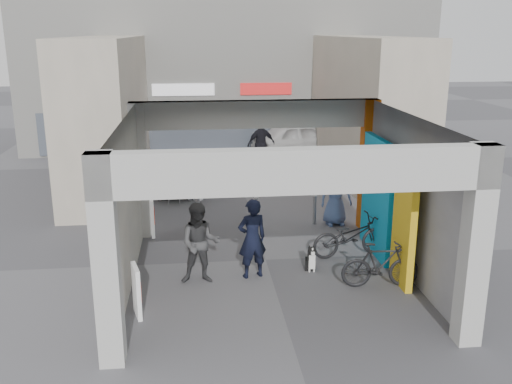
{
  "coord_description": "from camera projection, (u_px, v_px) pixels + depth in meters",
  "views": [
    {
      "loc": [
        -1.57,
        -12.39,
        5.23
      ],
      "look_at": [
        -0.12,
        1.0,
        1.38
      ],
      "focal_mm": 40.0,
      "sensor_mm": 36.0,
      "label": 1
    }
  ],
  "objects": [
    {
      "name": "ground",
      "position": [
        266.0,
        260.0,
        13.44
      ],
      "size": [
        90.0,
        90.0,
        0.0
      ],
      "primitive_type": "plane",
      "color": "#5A5A5F",
      "rests_on": "ground"
    },
    {
      "name": "far_building",
      "position": [
        228.0,
        58.0,
        25.72
      ],
      "size": [
        18.0,
        4.08,
        8.0
      ],
      "color": "silver",
      "rests_on": "ground"
    },
    {
      "name": "plaza_bldg_right",
      "position": [
        365.0,
        109.0,
        20.39
      ],
      "size": [
        2.0,
        9.0,
        5.0
      ],
      "primitive_type": "cube",
      "color": "#BFB19E",
      "rests_on": "ground"
    },
    {
      "name": "bicycle_front",
      "position": [
        350.0,
        236.0,
        13.55
      ],
      "size": [
        2.0,
        1.0,
        1.0
      ],
      "primitive_type": "imported",
      "rotation": [
        0.0,
        0.0,
        1.75
      ],
      "color": "black",
      "rests_on": "ground"
    },
    {
      "name": "man_elderly",
      "position": [
        336.0,
        193.0,
        15.66
      ],
      "size": [
        0.92,
        0.63,
        1.79
      ],
      "primitive_type": "imported",
      "rotation": [
        0.0,
        0.0,
        0.07
      ],
      "color": "#50689C",
      "rests_on": "ground"
    },
    {
      "name": "cafe_set",
      "position": [
        191.0,
        187.0,
        18.36
      ],
      "size": [
        1.64,
        1.32,
        0.99
      ],
      "rotation": [
        0.0,
        0.0,
        0.07
      ],
      "color": "#ABACB0",
      "rests_on": "ground"
    },
    {
      "name": "man_with_dog",
      "position": [
        252.0,
        239.0,
        12.29
      ],
      "size": [
        0.74,
        0.58,
        1.77
      ],
      "primitive_type": "imported",
      "rotation": [
        0.0,
        0.0,
        3.42
      ],
      "color": "black",
      "rests_on": "ground"
    },
    {
      "name": "produce_stand",
      "position": [
        175.0,
        188.0,
        18.25
      ],
      "size": [
        1.27,
        0.69,
        0.83
      ],
      "rotation": [
        0.0,
        0.0,
        -0.06
      ],
      "color": "black",
      "rests_on": "ground"
    },
    {
      "name": "advert_board_near",
      "position": [
        137.0,
        291.0,
        10.69
      ],
      "size": [
        0.22,
        0.55,
        1.0
      ],
      "rotation": [
        0.0,
        0.0,
        0.26
      ],
      "color": "white",
      "rests_on": "ground"
    },
    {
      "name": "crate_stack",
      "position": [
        267.0,
        169.0,
        21.01
      ],
      "size": [
        0.49,
        0.41,
        0.56
      ],
      "rotation": [
        0.0,
        0.0,
        -0.14
      ],
      "color": "#1A5718",
      "rests_on": "ground"
    },
    {
      "name": "bollard_center",
      "position": [
        256.0,
        212.0,
        15.55
      ],
      "size": [
        0.09,
        0.09,
        0.85
      ],
      "primitive_type": "cylinder",
      "color": "#989AA0",
      "rests_on": "ground"
    },
    {
      "name": "bollard_left",
      "position": [
        198.0,
        212.0,
        15.51
      ],
      "size": [
        0.09,
        0.09,
        0.89
      ],
      "primitive_type": "cylinder",
      "color": "#989AA0",
      "rests_on": "ground"
    },
    {
      "name": "bicycle_rear",
      "position": [
        380.0,
        265.0,
        11.9
      ],
      "size": [
        1.67,
        0.56,
        0.99
      ],
      "primitive_type": "imported",
      "rotation": [
        0.0,
        0.0,
        1.51
      ],
      "color": "black",
      "rests_on": "ground"
    },
    {
      "name": "white_van",
      "position": [
        303.0,
        139.0,
        24.4
      ],
      "size": [
        4.56,
        2.57,
        1.46
      ],
      "primitive_type": "imported",
      "rotation": [
        0.0,
        0.0,
        1.78
      ],
      "color": "silver",
      "rests_on": "ground"
    },
    {
      "name": "man_back_turned",
      "position": [
        200.0,
        243.0,
        12.02
      ],
      "size": [
        0.89,
        0.71,
        1.76
      ],
      "primitive_type": "imported",
      "rotation": [
        0.0,
        0.0,
        -0.05
      ],
      "color": "#3F4042",
      "rests_on": "ground"
    },
    {
      "name": "man_crates",
      "position": [
        261.0,
        144.0,
        21.98
      ],
      "size": [
        1.22,
        0.79,
        1.94
      ],
      "primitive_type": "imported",
      "rotation": [
        0.0,
        0.0,
        3.45
      ],
      "color": "black",
      "rests_on": "ground"
    },
    {
      "name": "bollard_right",
      "position": [
        315.0,
        210.0,
        15.8
      ],
      "size": [
        0.09,
        0.09,
        0.83
      ],
      "primitive_type": "cylinder",
      "color": "#989AA0",
      "rests_on": "ground"
    },
    {
      "name": "advert_board_far",
      "position": [
        152.0,
        217.0,
        14.91
      ],
      "size": [
        0.15,
        0.56,
        1.0
      ],
      "rotation": [
        0.0,
        0.0,
        0.11
      ],
      "color": "white",
      "rests_on": "ground"
    },
    {
      "name": "plaza_bldg_left",
      "position": [
        108.0,
        113.0,
        19.46
      ],
      "size": [
        2.0,
        9.0,
        5.0
      ],
      "primitive_type": "cube",
      "color": "#BFB19E",
      "rests_on": "ground"
    },
    {
      "name": "arcade_canopy",
      "position": [
        296.0,
        173.0,
        12.08
      ],
      "size": [
        6.4,
        6.45,
        6.4
      ],
      "color": "#B3B3AE",
      "rests_on": "ground"
    },
    {
      "name": "border_collie",
      "position": [
        311.0,
        260.0,
        12.8
      ],
      "size": [
        0.23,
        0.45,
        0.62
      ],
      "rotation": [
        0.0,
        0.0,
        -0.2
      ],
      "color": "black",
      "rests_on": "ground"
    }
  ]
}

